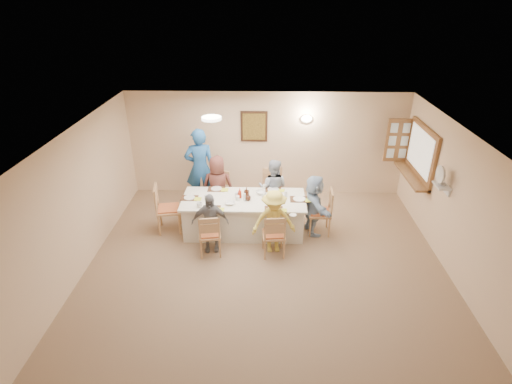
{
  "coord_description": "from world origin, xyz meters",
  "views": [
    {
      "loc": [
        -0.02,
        -5.43,
        4.52
      ],
      "look_at": [
        -0.2,
        1.4,
        1.05
      ],
      "focal_mm": 28.0,
      "sensor_mm": 36.0,
      "label": 1
    }
  ],
  "objects_px": {
    "desk_fan": "(442,178)",
    "caregiver": "(200,168)",
    "chair_front_left": "(210,233)",
    "diner_back_left": "(218,186)",
    "diner_front_right": "(274,222)",
    "diner_front_left": "(210,223)",
    "chair_right_end": "(320,212)",
    "dining_table": "(244,215)",
    "serving_hatch": "(421,153)",
    "chair_back_right": "(273,192)",
    "diner_back_right": "(273,188)",
    "chair_left_end": "(169,208)",
    "chair_back_left": "(219,193)",
    "diner_right_end": "(314,205)",
    "condiment_ketchup": "(240,193)",
    "chair_front_right": "(274,234)"
  },
  "relations": [
    {
      "from": "chair_front_left",
      "to": "diner_back_right",
      "type": "height_order",
      "value": "diner_back_right"
    },
    {
      "from": "chair_back_left",
      "to": "caregiver",
      "type": "xyz_separation_m",
      "value": [
        -0.45,
        0.35,
        0.46
      ]
    },
    {
      "from": "chair_right_end",
      "to": "chair_back_left",
      "type": "bearing_deg",
      "value": -108.85
    },
    {
      "from": "serving_hatch",
      "to": "caregiver",
      "type": "height_order",
      "value": "serving_hatch"
    },
    {
      "from": "diner_back_right",
      "to": "diner_front_left",
      "type": "bearing_deg",
      "value": 59.36
    },
    {
      "from": "diner_back_right",
      "to": "caregiver",
      "type": "bearing_deg",
      "value": -5.12
    },
    {
      "from": "condiment_ketchup",
      "to": "diner_right_end",
      "type": "bearing_deg",
      "value": -1.64
    },
    {
      "from": "desk_fan",
      "to": "caregiver",
      "type": "xyz_separation_m",
      "value": [
        -4.61,
        1.76,
        -0.62
      ]
    },
    {
      "from": "desk_fan",
      "to": "diner_back_left",
      "type": "relative_size",
      "value": 0.22
    },
    {
      "from": "desk_fan",
      "to": "diner_front_left",
      "type": "distance_m",
      "value": 4.26
    },
    {
      "from": "chair_front_left",
      "to": "diner_back_left",
      "type": "height_order",
      "value": "diner_back_left"
    },
    {
      "from": "chair_back_right",
      "to": "diner_right_end",
      "type": "relative_size",
      "value": 0.79
    },
    {
      "from": "diner_front_left",
      "to": "diner_right_end",
      "type": "distance_m",
      "value": 2.13
    },
    {
      "from": "serving_hatch",
      "to": "chair_front_right",
      "type": "relative_size",
      "value": 1.66
    },
    {
      "from": "diner_right_end",
      "to": "caregiver",
      "type": "height_order",
      "value": "caregiver"
    },
    {
      "from": "chair_left_end",
      "to": "diner_right_end",
      "type": "bearing_deg",
      "value": -99.89
    },
    {
      "from": "chair_front_left",
      "to": "chair_front_right",
      "type": "xyz_separation_m",
      "value": [
        1.2,
        0.0,
        0.01
      ]
    },
    {
      "from": "dining_table",
      "to": "diner_front_right",
      "type": "distance_m",
      "value": 0.94
    },
    {
      "from": "diner_front_left",
      "to": "caregiver",
      "type": "bearing_deg",
      "value": 99.7
    },
    {
      "from": "diner_back_left",
      "to": "condiment_ketchup",
      "type": "bearing_deg",
      "value": 127.75
    },
    {
      "from": "condiment_ketchup",
      "to": "diner_back_left",
      "type": "bearing_deg",
      "value": 129.21
    },
    {
      "from": "chair_right_end",
      "to": "dining_table",
      "type": "bearing_deg",
      "value": -88.44
    },
    {
      "from": "chair_back_right",
      "to": "diner_back_right",
      "type": "distance_m",
      "value": 0.2
    },
    {
      "from": "chair_right_end",
      "to": "diner_back_left",
      "type": "xyz_separation_m",
      "value": [
        -2.15,
        0.68,
        0.21
      ]
    },
    {
      "from": "diner_front_right",
      "to": "diner_back_left",
      "type": "bearing_deg",
      "value": 123.21
    },
    {
      "from": "diner_front_left",
      "to": "chair_right_end",
      "type": "bearing_deg",
      "value": 13.44
    },
    {
      "from": "chair_back_right",
      "to": "condiment_ketchup",
      "type": "relative_size",
      "value": 4.9
    },
    {
      "from": "serving_hatch",
      "to": "chair_left_end",
      "type": "xyz_separation_m",
      "value": [
        -5.22,
        -0.74,
        -0.98
      ]
    },
    {
      "from": "serving_hatch",
      "to": "chair_back_left",
      "type": "bearing_deg",
      "value": 179.15
    },
    {
      "from": "diner_back_right",
      "to": "diner_right_end",
      "type": "xyz_separation_m",
      "value": [
        0.82,
        -0.68,
        -0.02
      ]
    },
    {
      "from": "diner_right_end",
      "to": "chair_right_end",
      "type": "bearing_deg",
      "value": -100.8
    },
    {
      "from": "dining_table",
      "to": "diner_front_left",
      "type": "xyz_separation_m",
      "value": [
        -0.6,
        -0.68,
        0.22
      ]
    },
    {
      "from": "chair_front_left",
      "to": "chair_left_end",
      "type": "height_order",
      "value": "chair_left_end"
    },
    {
      "from": "desk_fan",
      "to": "diner_front_right",
      "type": "xyz_separation_m",
      "value": [
        -2.96,
        -0.07,
        -0.91
      ]
    },
    {
      "from": "chair_back_right",
      "to": "desk_fan",
      "type": "bearing_deg",
      "value": -29.54
    },
    {
      "from": "desk_fan",
      "to": "diner_back_right",
      "type": "height_order",
      "value": "desk_fan"
    },
    {
      "from": "chair_back_right",
      "to": "chair_front_left",
      "type": "relative_size",
      "value": 1.14
    },
    {
      "from": "chair_front_left",
      "to": "dining_table",
      "type": "bearing_deg",
      "value": -135.65
    },
    {
      "from": "chair_left_end",
      "to": "diner_back_right",
      "type": "distance_m",
      "value": 2.26
    },
    {
      "from": "chair_front_right",
      "to": "diner_back_right",
      "type": "relative_size",
      "value": 0.68
    },
    {
      "from": "desk_fan",
      "to": "serving_hatch",
      "type": "bearing_deg",
      "value": 85.34
    },
    {
      "from": "chair_back_right",
      "to": "chair_front_right",
      "type": "bearing_deg",
      "value": -93.98
    },
    {
      "from": "chair_back_left",
      "to": "condiment_ketchup",
      "type": "xyz_separation_m",
      "value": [
        0.52,
        -0.76,
        0.4
      ]
    },
    {
      "from": "dining_table",
      "to": "diner_back_left",
      "type": "distance_m",
      "value": 0.96
    },
    {
      "from": "chair_left_end",
      "to": "diner_back_right",
      "type": "relative_size",
      "value": 0.77
    },
    {
      "from": "desk_fan",
      "to": "chair_back_left",
      "type": "relative_size",
      "value": 0.32
    },
    {
      "from": "serving_hatch",
      "to": "desk_fan",
      "type": "distance_m",
      "value": 1.36
    },
    {
      "from": "serving_hatch",
      "to": "diner_back_left",
      "type": "height_order",
      "value": "serving_hatch"
    },
    {
      "from": "chair_left_end",
      "to": "diner_right_end",
      "type": "relative_size",
      "value": 0.8
    },
    {
      "from": "dining_table",
      "to": "chair_back_right",
      "type": "height_order",
      "value": "chair_back_right"
    }
  ]
}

